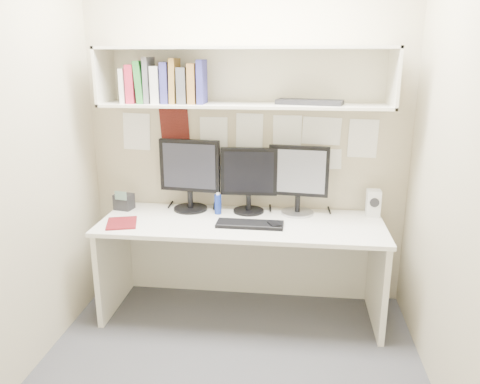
# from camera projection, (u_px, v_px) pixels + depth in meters

# --- Properties ---
(floor) EXTENTS (2.40, 2.00, 0.01)m
(floor) POSITION_uv_depth(u_px,v_px,m) (230.00, 367.00, 2.90)
(floor) COLOR #414145
(floor) RESTS_ON ground
(wall_back) EXTENTS (2.40, 0.02, 2.60)m
(wall_back) POSITION_uv_depth(u_px,v_px,m) (247.00, 133.00, 3.49)
(wall_back) COLOR tan
(wall_back) RESTS_ON ground
(wall_front) EXTENTS (2.40, 0.02, 2.60)m
(wall_front) POSITION_uv_depth(u_px,v_px,m) (187.00, 226.00, 1.58)
(wall_front) COLOR tan
(wall_front) RESTS_ON ground
(wall_left) EXTENTS (0.02, 2.00, 2.60)m
(wall_left) POSITION_uv_depth(u_px,v_px,m) (21.00, 157.00, 2.67)
(wall_left) COLOR tan
(wall_left) RESTS_ON ground
(wall_right) EXTENTS (0.02, 2.00, 2.60)m
(wall_right) POSITION_uv_depth(u_px,v_px,m) (459.00, 168.00, 2.40)
(wall_right) COLOR tan
(wall_right) RESTS_ON ground
(desk) EXTENTS (2.00, 0.70, 0.73)m
(desk) POSITION_uv_depth(u_px,v_px,m) (241.00, 268.00, 3.42)
(desk) COLOR white
(desk) RESTS_ON floor
(overhead_hutch) EXTENTS (2.00, 0.38, 0.40)m
(overhead_hutch) POSITION_uv_depth(u_px,v_px,m) (245.00, 76.00, 3.24)
(overhead_hutch) COLOR silver
(overhead_hutch) RESTS_ON wall_back
(pinned_papers) EXTENTS (1.92, 0.01, 0.48)m
(pinned_papers) POSITION_uv_depth(u_px,v_px,m) (247.00, 140.00, 3.50)
(pinned_papers) COLOR white
(pinned_papers) RESTS_ON wall_back
(monitor_left) EXTENTS (0.46, 0.25, 0.54)m
(monitor_left) POSITION_uv_depth(u_px,v_px,m) (190.00, 173.00, 3.49)
(monitor_left) COLOR black
(monitor_left) RESTS_ON desk
(monitor_center) EXTENTS (0.42, 0.23, 0.49)m
(monitor_center) POSITION_uv_depth(u_px,v_px,m) (249.00, 178.00, 3.45)
(monitor_center) COLOR black
(monitor_center) RESTS_ON desk
(monitor_right) EXTENTS (0.44, 0.24, 0.51)m
(monitor_right) POSITION_uv_depth(u_px,v_px,m) (298.00, 178.00, 3.41)
(monitor_right) COLOR #A5A5AA
(monitor_right) RESTS_ON desk
(keyboard) EXTENTS (0.46, 0.17, 0.02)m
(keyboard) POSITION_uv_depth(u_px,v_px,m) (250.00, 224.00, 3.22)
(keyboard) COLOR black
(keyboard) RESTS_ON desk
(mouse) EXTENTS (0.11, 0.13, 0.03)m
(mouse) POSITION_uv_depth(u_px,v_px,m) (274.00, 225.00, 3.19)
(mouse) COLOR black
(mouse) RESTS_ON desk
(speaker) EXTENTS (0.10, 0.10, 0.19)m
(speaker) POSITION_uv_depth(u_px,v_px,m) (373.00, 203.00, 3.40)
(speaker) COLOR silver
(speaker) RESTS_ON desk
(blue_bottle) EXTENTS (0.05, 0.05, 0.16)m
(blue_bottle) POSITION_uv_depth(u_px,v_px,m) (218.00, 204.00, 3.45)
(blue_bottle) COLOR navy
(blue_bottle) RESTS_ON desk
(maroon_notebook) EXTENTS (0.26, 0.29, 0.01)m
(maroon_notebook) POSITION_uv_depth(u_px,v_px,m) (122.00, 223.00, 3.26)
(maroon_notebook) COLOR maroon
(maroon_notebook) RESTS_ON desk
(desk_phone) EXTENTS (0.15, 0.14, 0.16)m
(desk_phone) POSITION_uv_depth(u_px,v_px,m) (124.00, 201.00, 3.56)
(desk_phone) COLOR black
(desk_phone) RESTS_ON desk
(book_stack) EXTENTS (0.58, 0.19, 0.31)m
(book_stack) POSITION_uv_depth(u_px,v_px,m) (164.00, 83.00, 3.22)
(book_stack) COLOR silver
(book_stack) RESTS_ON overhead_hutch
(hutch_tray) EXTENTS (0.47, 0.26, 0.03)m
(hutch_tray) POSITION_uv_depth(u_px,v_px,m) (310.00, 102.00, 3.17)
(hutch_tray) COLOR black
(hutch_tray) RESTS_ON overhead_hutch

